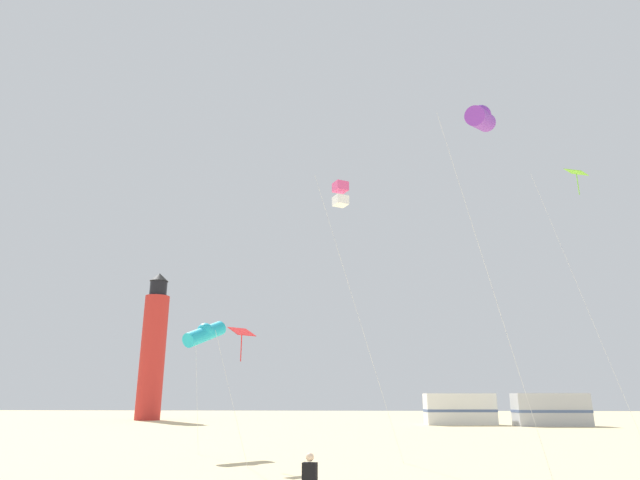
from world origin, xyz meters
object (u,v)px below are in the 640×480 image
Objects in this scene: lighthouse_distant at (153,349)px; rv_van_white at (460,409)px; kite_tube_cyan at (205,333)px; kite_box_rainbow at (341,194)px; kite_diamond_lime at (577,184)px; rv_van_silver at (551,410)px; kite_tube_violet at (481,119)px; kite_flyer_standing at (311,477)px; kite_diamond_scarlet at (241,336)px.

rv_van_white is at bearing -14.12° from lighthouse_distant.
kite_box_rainbow reaches higher than kite_tube_cyan.
kite_box_rainbow is (6.67, -2.10, 6.17)m from kite_tube_cyan.
kite_diamond_lime reaches higher than rv_van_silver.
kite_flyer_standing is at bearing -146.49° from kite_tube_violet.
lighthouse_distant is (-22.80, 37.92, -3.75)m from kite_box_rainbow.
lighthouse_distant is at bearing 162.18° from rv_van_white.
lighthouse_distant is at bearing 122.71° from kite_tube_violet.
kite_tube_violet is 7.83m from kite_box_rainbow.
kite_flyer_standing is 0.18× the size of rv_van_white.
kite_diamond_lime reaches higher than kite_tube_violet.
rv_van_silver is at bearing -16.36° from rv_van_white.
kite_tube_cyan is at bearing -136.12° from rv_van_silver.
lighthouse_distant is at bearing 163.67° from rv_van_silver.
kite_tube_violet is at bearing -113.10° from rv_van_silver.
kite_box_rainbow is (-5.26, 5.78, -0.56)m from kite_tube_violet.
kite_diamond_lime reaches higher than kite_tube_cyan.
kite_diamond_lime is 1.10× the size of kite_box_rainbow.
lighthouse_distant is 42.43m from rv_van_silver.
rv_van_silver is (24.59, 25.79, -4.02)m from kite_tube_cyan.
kite_flyer_standing is 52.99m from lighthouse_distant.
kite_diamond_lime is 19.57m from kite_tube_cyan.
kite_tube_cyan is 0.48× the size of kite_tube_violet.
kite_flyer_standing is 9.71m from kite_diamond_scarlet.
kite_box_rainbow is 34.68m from rv_van_silver.
kite_tube_cyan reaches higher than kite_flyer_standing.
lighthouse_distant reaches higher than rv_van_white.
rv_van_silver is (7.74, -1.74, 0.00)m from rv_van_white.
kite_diamond_scarlet is 0.43× the size of kite_box_rainbow.
kite_flyer_standing is 13.48m from kite_tube_violet.
kite_diamond_scarlet is 34.55m from rv_van_white.
kite_diamond_lime is 2.56× the size of kite_diamond_scarlet.
rv_van_white is at bearing -94.94° from kite_flyer_standing.
kite_tube_violet is (11.93, -7.87, 6.74)m from kite_tube_cyan.
lighthouse_distant is 34.62m from rv_van_white.
lighthouse_distant reaches higher than kite_flyer_standing.
kite_diamond_scarlet is 12.55m from kite_tube_violet.
lighthouse_distant is at bearing 121.02° from kite_box_rainbow.
kite_flyer_standing is at bearing -109.00° from rv_van_white.
kite_diamond_scarlet is at bearing -158.12° from kite_box_rainbow.
rv_van_white is at bearing 65.47° from kite_diamond_scarlet.
lighthouse_distant is 2.55× the size of rv_van_white.
kite_tube_cyan is 39.36m from lighthouse_distant.
kite_diamond_scarlet reaches higher than rv_van_white.
kite_diamond_scarlet is 0.31× the size of lighthouse_distant.
kite_diamond_scarlet is 4.58m from kite_tube_cyan.
kite_box_rainbow is at bearing -82.98° from kite_flyer_standing.
kite_diamond_lime is 0.80× the size of lighthouse_distant.
kite_tube_cyan is 35.86m from rv_van_silver.
kite_diamond_scarlet reaches higher than kite_flyer_standing.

